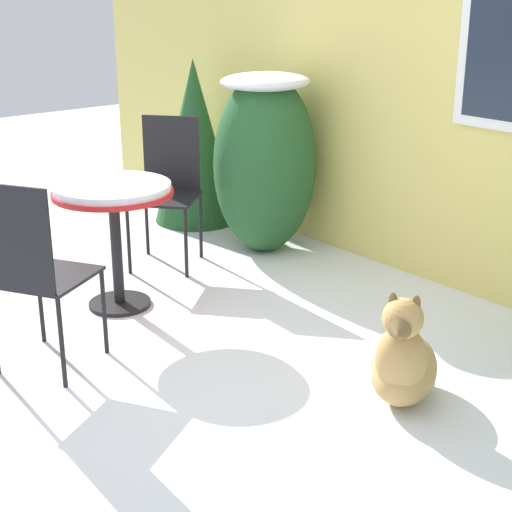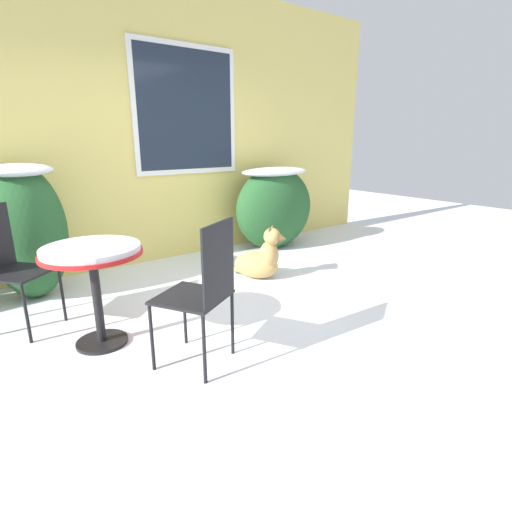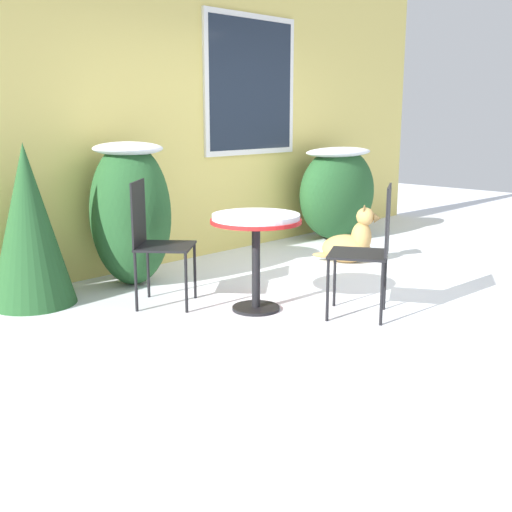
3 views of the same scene
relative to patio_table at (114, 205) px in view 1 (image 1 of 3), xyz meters
name	(u,v)px [view 1 (image 1 of 3)]	position (x,y,z in m)	size (l,w,h in m)	color
ground_plane	(164,385)	(1.02, -0.36, -0.65)	(16.00, 16.00, 0.00)	white
house_wall	(466,22)	(1.07, 1.84, 1.02)	(8.00, 0.10, 3.32)	#E5D16B
shrub_left	(265,159)	(-0.21, 1.37, 0.04)	(0.71, 0.76, 1.30)	#235128
evergreen_bush	(195,142)	(-1.16, 1.43, 0.01)	(0.69, 0.69, 1.32)	#235128
patio_table	(114,205)	(0.00, 0.00, 0.00)	(0.72, 0.72, 0.78)	black
patio_chair_near_table	(167,185)	(-0.46, 0.69, -0.08)	(0.62, 0.62, 1.02)	black
patio_chair_far_side	(35,268)	(0.48, -0.74, -0.08)	(0.60, 0.60, 1.02)	black
dog	(403,362)	(1.89, 0.43, -0.44)	(0.53, 0.64, 0.61)	tan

